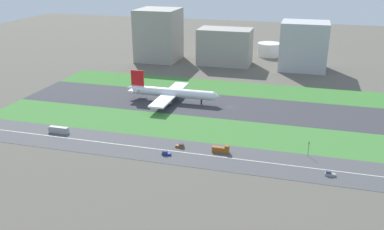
# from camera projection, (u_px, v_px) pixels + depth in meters

# --- Properties ---
(ground_plane) EXTENTS (800.00, 800.00, 0.00)m
(ground_plane) POSITION_uv_depth(u_px,v_px,m) (230.00, 107.00, 268.53)
(ground_plane) COLOR #5B564C
(runway) EXTENTS (280.00, 46.00, 0.10)m
(runway) POSITION_uv_depth(u_px,v_px,m) (230.00, 107.00, 268.52)
(runway) COLOR #38383D
(runway) RESTS_ON ground_plane
(grass_median_north) EXTENTS (280.00, 36.00, 0.10)m
(grass_median_north) POSITION_uv_depth(u_px,v_px,m) (241.00, 89.00, 305.47)
(grass_median_north) COLOR #3D7A33
(grass_median_north) RESTS_ON ground_plane
(grass_median_south) EXTENTS (280.00, 36.00, 0.10)m
(grass_median_south) POSITION_uv_depth(u_px,v_px,m) (217.00, 130.00, 231.57)
(grass_median_south) COLOR #427F38
(grass_median_south) RESTS_ON ground_plane
(highway) EXTENTS (280.00, 28.00, 0.10)m
(highway) POSITION_uv_depth(u_px,v_px,m) (203.00, 155.00, 202.73)
(highway) COLOR #4C4C4F
(highway) RESTS_ON ground_plane
(highway_centerline) EXTENTS (266.00, 0.50, 0.01)m
(highway_centerline) POSITION_uv_depth(u_px,v_px,m) (203.00, 155.00, 202.71)
(highway_centerline) COLOR silver
(highway_centerline) RESTS_ON highway
(airliner) EXTENTS (65.00, 56.00, 19.70)m
(airliner) POSITION_uv_depth(u_px,v_px,m) (170.00, 93.00, 276.65)
(airliner) COLOR white
(airliner) RESTS_ON runway
(truck_1) EXTENTS (8.40, 2.50, 4.00)m
(truck_1) POSITION_uv_depth(u_px,v_px,m) (221.00, 149.00, 204.61)
(truck_1) COLOR brown
(truck_1) RESTS_ON highway
(car_0) EXTENTS (4.40, 1.80, 2.00)m
(car_0) POSITION_uv_depth(u_px,v_px,m) (166.00, 153.00, 202.26)
(car_0) COLOR navy
(car_0) RESTS_ON highway
(bus_0) EXTENTS (11.60, 2.50, 3.50)m
(bus_0) POSITION_uv_depth(u_px,v_px,m) (59.00, 130.00, 227.53)
(bus_0) COLOR #99999E
(bus_0) RESTS_ON highway
(car_1) EXTENTS (4.40, 1.80, 2.00)m
(car_1) POSITION_uv_depth(u_px,v_px,m) (330.00, 174.00, 182.98)
(car_1) COLOR #99999E
(car_1) RESTS_ON highway
(car_2) EXTENTS (4.40, 1.80, 2.00)m
(car_2) POSITION_uv_depth(u_px,v_px,m) (180.00, 146.00, 210.21)
(car_2) COLOR brown
(car_2) RESTS_ON highway
(traffic_light) EXTENTS (0.36, 0.50, 7.20)m
(traffic_light) POSITION_uv_depth(u_px,v_px,m) (309.00, 148.00, 200.44)
(traffic_light) COLOR #4C4C51
(traffic_light) RESTS_ON highway
(terminal_building) EXTENTS (36.94, 38.13, 47.18)m
(terminal_building) POSITION_uv_depth(u_px,v_px,m) (159.00, 35.00, 385.71)
(terminal_building) COLOR #9E998E
(terminal_building) RESTS_ON ground_plane
(hangar_building) EXTENTS (46.74, 28.06, 31.95)m
(hangar_building) POSITION_uv_depth(u_px,v_px,m) (225.00, 47.00, 372.51)
(hangar_building) COLOR #9E998E
(hangar_building) RESTS_ON ground_plane
(office_tower) EXTENTS (39.05, 32.74, 40.56)m
(office_tower) POSITION_uv_depth(u_px,v_px,m) (304.00, 46.00, 353.72)
(office_tower) COLOR #B2B2B7
(office_tower) RESTS_ON ground_plane
(fuel_tank_west) EXTENTS (22.09, 22.09, 16.02)m
(fuel_tank_west) POSITION_uv_depth(u_px,v_px,m) (233.00, 46.00, 416.02)
(fuel_tank_west) COLOR silver
(fuel_tank_west) RESTS_ON ground_plane
(fuel_tank_centre) EXTENTS (22.70, 22.70, 12.69)m
(fuel_tank_centre) POSITION_uv_depth(u_px,v_px,m) (269.00, 50.00, 407.51)
(fuel_tank_centre) COLOR silver
(fuel_tank_centre) RESTS_ON ground_plane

